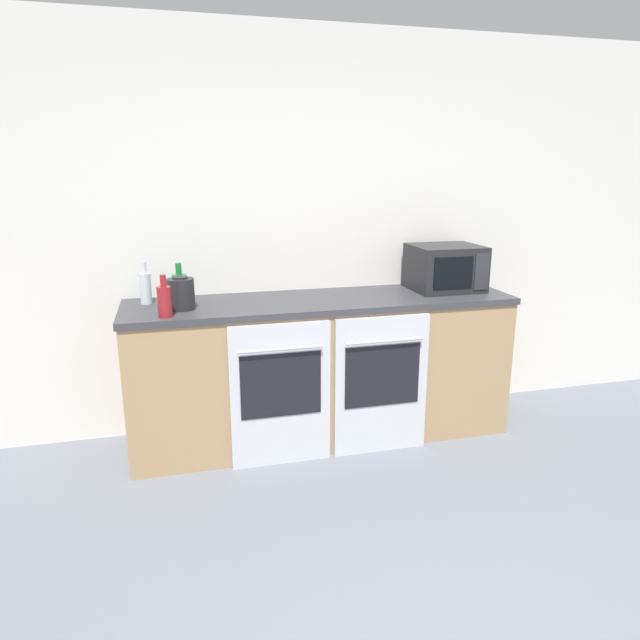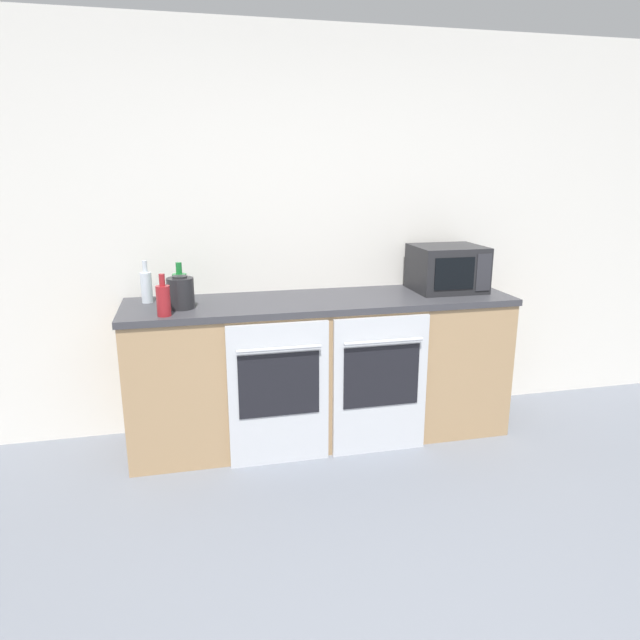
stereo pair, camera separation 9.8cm
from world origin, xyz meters
TOP-DOWN VIEW (x-y plane):
  - wall_back at (0.00, 2.51)m, footprint 10.00×0.06m
  - counter_back at (0.00, 2.17)m, footprint 2.44×0.64m
  - oven_left at (-0.33, 1.85)m, footprint 0.60×0.06m
  - oven_right at (0.30, 1.85)m, footprint 0.60×0.06m
  - microwave at (0.88, 2.23)m, footprint 0.45×0.40m
  - bottle_red at (-0.95, 1.94)m, footprint 0.08×0.08m
  - bottle_clear at (-1.06, 2.31)m, footprint 0.07×0.07m
  - bottle_green at (-0.86, 2.25)m, footprint 0.09×0.09m
  - kettle at (-0.86, 2.11)m, footprint 0.16×0.16m

SIDE VIEW (x-z plane):
  - oven_left at x=-0.33m, z-range 0.01..0.88m
  - oven_right at x=0.30m, z-range 0.01..0.88m
  - counter_back at x=0.00m, z-range 0.00..0.93m
  - kettle at x=-0.86m, z-range 0.93..1.12m
  - bottle_red at x=-0.95m, z-range 0.91..1.14m
  - bottle_green at x=-0.86m, z-range 0.91..1.15m
  - bottle_clear at x=-1.06m, z-range 0.90..1.16m
  - microwave at x=0.88m, z-range 0.93..1.23m
  - wall_back at x=0.00m, z-range 0.00..2.60m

